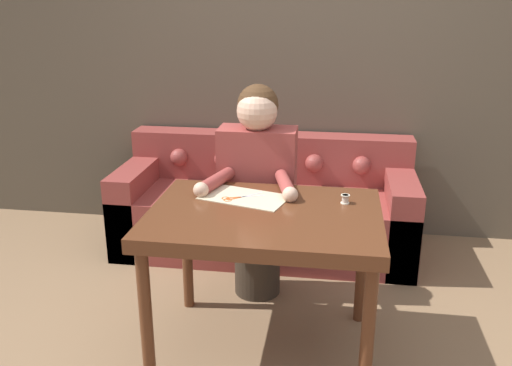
{
  "coord_description": "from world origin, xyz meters",
  "views": [
    {
      "loc": [
        0.19,
        -2.29,
        1.74
      ],
      "look_at": [
        -0.19,
        0.22,
        0.87
      ],
      "focal_mm": 38.0,
      "sensor_mm": 36.0,
      "label": 1
    }
  ],
  "objects_px": {
    "couch": "(266,208)",
    "person": "(257,189)",
    "thread_spool": "(345,199)",
    "dining_table": "(264,228)",
    "scissors": "(236,198)"
  },
  "relations": [
    {
      "from": "couch",
      "to": "scissors",
      "type": "distance_m",
      "value": 1.18
    },
    {
      "from": "couch",
      "to": "person",
      "type": "xyz_separation_m",
      "value": [
        0.04,
        -0.67,
        0.39
      ]
    },
    {
      "from": "scissors",
      "to": "couch",
      "type": "bearing_deg",
      "value": 89.5
    },
    {
      "from": "couch",
      "to": "person",
      "type": "relative_size",
      "value": 1.61
    },
    {
      "from": "dining_table",
      "to": "scissors",
      "type": "bearing_deg",
      "value": 137.48
    },
    {
      "from": "thread_spool",
      "to": "person",
      "type": "bearing_deg",
      "value": 141.7
    },
    {
      "from": "dining_table",
      "to": "person",
      "type": "distance_m",
      "value": 0.58
    },
    {
      "from": "couch",
      "to": "thread_spool",
      "type": "distance_m",
      "value": 1.29
    },
    {
      "from": "person",
      "to": "thread_spool",
      "type": "relative_size",
      "value": 28.67
    },
    {
      "from": "couch",
      "to": "thread_spool",
      "type": "xyz_separation_m",
      "value": [
        0.54,
        -1.06,
        0.5
      ]
    },
    {
      "from": "scissors",
      "to": "thread_spool",
      "type": "height_order",
      "value": "thread_spool"
    },
    {
      "from": "person",
      "to": "scissors",
      "type": "distance_m",
      "value": 0.42
    },
    {
      "from": "dining_table",
      "to": "couch",
      "type": "height_order",
      "value": "couch"
    },
    {
      "from": "scissors",
      "to": "thread_spool",
      "type": "bearing_deg",
      "value": 1.63
    },
    {
      "from": "dining_table",
      "to": "couch",
      "type": "bearing_deg",
      "value": 97.29
    }
  ]
}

